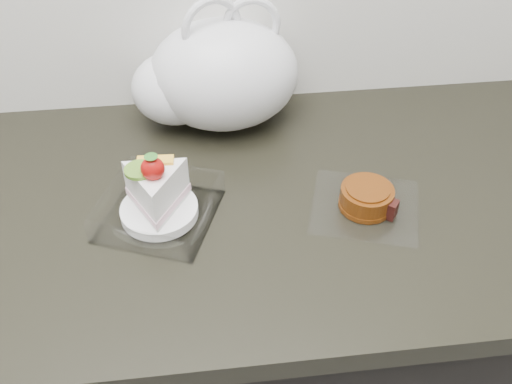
{
  "coord_description": "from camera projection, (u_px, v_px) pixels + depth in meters",
  "views": [
    {
      "loc": [
        0.12,
        0.98,
        1.55
      ],
      "look_at": [
        0.2,
        1.66,
        0.94
      ],
      "focal_mm": 40.0,
      "sensor_mm": 36.0,
      "label": 1
    }
  ],
  "objects": [
    {
      "name": "cake_tray",
      "position": [
        158.0,
        200.0,
        0.9
      ],
      "size": [
        0.22,
        0.22,
        0.13
      ],
      "rotation": [
        0.0,
        0.0,
        -0.37
      ],
      "color": "white",
      "rests_on": "counter"
    },
    {
      "name": "mooncake_wrap",
      "position": [
        367.0,
        199.0,
        0.93
      ],
      "size": [
        0.21,
        0.21,
        0.04
      ],
      "rotation": [
        0.0,
        0.0,
        -0.13
      ],
      "color": "white",
      "rests_on": "counter"
    },
    {
      "name": "counter",
      "position": [
        166.0,
        355.0,
        1.25
      ],
      "size": [
        2.04,
        0.64,
        0.9
      ],
      "color": "black",
      "rests_on": "ground"
    },
    {
      "name": "plastic_bag",
      "position": [
        214.0,
        77.0,
        1.06
      ],
      "size": [
        0.34,
        0.27,
        0.26
      ],
      "rotation": [
        0.0,
        0.0,
        0.19
      ],
      "color": "silver",
      "rests_on": "counter"
    }
  ]
}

